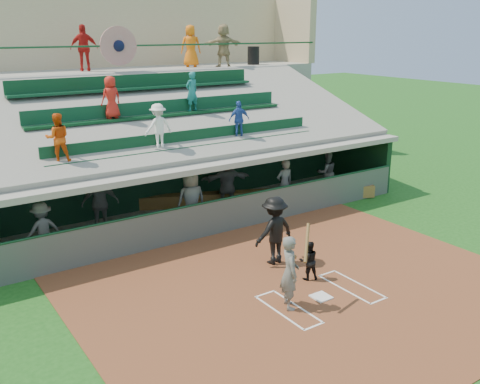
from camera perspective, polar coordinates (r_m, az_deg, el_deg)
ground at (r=13.32m, az=8.64°, el=-11.13°), size 100.00×100.00×0.00m
dirt_slab at (r=13.64m, az=7.21°, el=-10.30°), size 11.00×9.00×0.02m
home_plate at (r=13.30m, az=8.65°, el=-10.99°), size 0.43×0.43×0.03m
batters_box_chalk at (r=13.31m, az=8.64°, el=-11.04°), size 2.65×1.85×0.01m
dugout_floor at (r=18.38m, az=-5.66°, el=-2.84°), size 16.00×3.50×0.04m
concourse_slab at (r=23.80m, az=-13.67°, el=7.02°), size 20.00×3.00×4.60m
grandstand at (r=21.06m, az=-10.78°, el=5.84°), size 20.40×10.40×7.80m
batter_at_plate at (r=12.41m, az=5.35°, el=-8.48°), size 0.95×0.80×1.95m
catcher at (r=13.94m, az=7.33°, el=-7.25°), size 0.61×0.55×1.04m
home_umpire at (r=14.64m, az=3.69°, el=-4.10°), size 1.27×0.77×1.90m
dugout_bench at (r=19.50m, az=-6.79°, el=-0.93°), size 13.98×6.52×0.45m
dugout_player_a at (r=15.99m, az=-20.32°, el=-3.81°), size 1.11×0.73×1.61m
dugout_player_b at (r=17.27m, az=-14.67°, el=-1.16°), size 1.23×0.77×1.95m
dugout_player_c at (r=17.01m, az=-5.23°, el=-0.90°), size 1.01×0.70×1.97m
dugout_player_d at (r=19.16m, az=-1.41°, el=1.22°), size 1.91×1.02×1.97m
dugout_player_e at (r=19.12m, az=4.76°, el=0.85°), size 0.68×0.47×1.79m
dugout_player_f at (r=21.19m, az=9.23°, el=2.08°), size 0.95×0.84×1.63m
trash_bin at (r=26.15m, az=1.44°, el=14.35°), size 0.56×0.56×0.84m
concourse_staff_a at (r=22.85m, az=-16.29°, el=14.54°), size 1.15×0.73×1.81m
concourse_staff_b at (r=24.56m, az=-5.28°, el=15.24°), size 1.04×0.89×1.81m
concourse_staff_c at (r=24.58m, az=-1.77°, el=15.36°), size 1.80×1.16×1.86m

